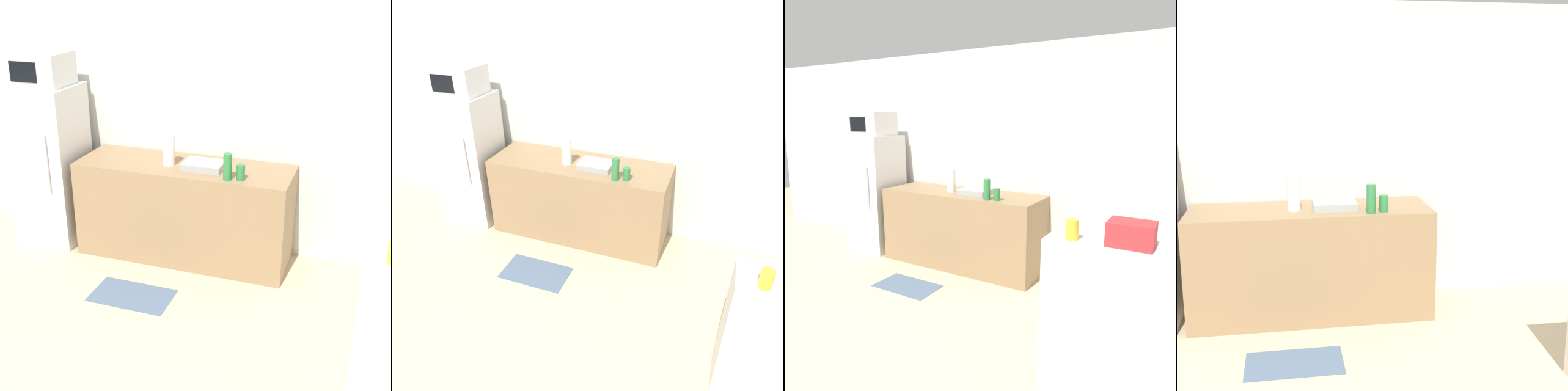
% 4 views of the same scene
% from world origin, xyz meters
% --- Properties ---
extents(wall_back, '(8.00, 0.06, 2.60)m').
position_xyz_m(wall_back, '(0.00, 2.79, 1.30)').
color(wall_back, silver).
rests_on(wall_back, ground_plane).
extents(refrigerator, '(0.60, 0.60, 1.56)m').
position_xyz_m(refrigerator, '(-1.45, 2.37, 0.78)').
color(refrigerator, silver).
rests_on(refrigerator, ground_plane).
extents(microwave, '(0.50, 0.42, 0.30)m').
position_xyz_m(microwave, '(-1.45, 2.37, 1.71)').
color(microwave, white).
rests_on(microwave, refrigerator).
extents(counter, '(1.98, 0.65, 0.91)m').
position_xyz_m(counter, '(-0.07, 2.42, 0.46)').
color(counter, '#937551').
rests_on(counter, ground_plane).
extents(sink_basin, '(0.35, 0.26, 0.06)m').
position_xyz_m(sink_basin, '(0.12, 2.39, 0.94)').
color(sink_basin, '#9EA3A8').
rests_on(sink_basin, counter).
extents(bottle_tall, '(0.07, 0.07, 0.23)m').
position_xyz_m(bottle_tall, '(0.39, 2.19, 1.03)').
color(bottle_tall, '#2D7F42').
rests_on(bottle_tall, counter).
extents(bottle_short, '(0.07, 0.07, 0.13)m').
position_xyz_m(bottle_short, '(0.50, 2.22, 0.98)').
color(bottle_short, '#2D7F42').
rests_on(bottle_short, counter).
extents(paper_towel_roll, '(0.11, 0.11, 0.28)m').
position_xyz_m(paper_towel_roll, '(-0.21, 2.38, 1.05)').
color(paper_towel_roll, white).
rests_on(paper_towel_roll, counter).
extents(kitchen_rug, '(0.69, 0.40, 0.01)m').
position_xyz_m(kitchen_rug, '(-0.25, 1.58, 0.00)').
color(kitchen_rug, slate).
rests_on(kitchen_rug, ground_plane).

